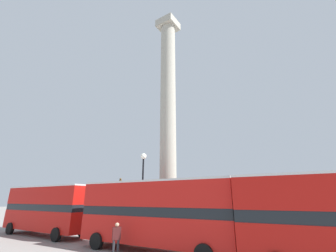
{
  "coord_description": "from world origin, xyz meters",
  "views": [
    {
      "loc": [
        12.18,
        -18.28,
        3.11
      ],
      "look_at": [
        0.0,
        0.0,
        10.25
      ],
      "focal_mm": 24.0,
      "sensor_mm": 36.0,
      "label": 1
    }
  ],
  "objects_px": {
    "bus_a": "(48,208)",
    "street_lamp": "(143,184)",
    "bus_b": "(156,211)",
    "pedestrian_near_lamp": "(116,237)",
    "equestrian_statue": "(119,212)",
    "monument_column": "(168,154)"
  },
  "relations": [
    {
      "from": "bus_a",
      "to": "street_lamp",
      "type": "bearing_deg",
      "value": 14.31
    },
    {
      "from": "bus_a",
      "to": "equestrian_statue",
      "type": "xyz_separation_m",
      "value": [
        -0.62,
        9.5,
        -0.83
      ]
    },
    {
      "from": "monument_column",
      "to": "bus_b",
      "type": "bearing_deg",
      "value": -63.27
    },
    {
      "from": "street_lamp",
      "to": "pedestrian_near_lamp",
      "type": "bearing_deg",
      "value": -66.82
    },
    {
      "from": "bus_b",
      "to": "equestrian_statue",
      "type": "height_order",
      "value": "equestrian_statue"
    },
    {
      "from": "equestrian_statue",
      "to": "pedestrian_near_lamp",
      "type": "bearing_deg",
      "value": -25.84
    },
    {
      "from": "street_lamp",
      "to": "bus_a",
      "type": "bearing_deg",
      "value": -163.79
    },
    {
      "from": "pedestrian_near_lamp",
      "to": "street_lamp",
      "type": "bearing_deg",
      "value": -122.86
    },
    {
      "from": "bus_a",
      "to": "bus_b",
      "type": "bearing_deg",
      "value": -0.47
    },
    {
      "from": "bus_b",
      "to": "bus_a",
      "type": "bearing_deg",
      "value": 177.87
    },
    {
      "from": "equestrian_statue",
      "to": "pedestrian_near_lamp",
      "type": "distance_m",
      "value": 16.15
    },
    {
      "from": "monument_column",
      "to": "bus_a",
      "type": "distance_m",
      "value": 12.02
    },
    {
      "from": "street_lamp",
      "to": "equestrian_statue",
      "type": "bearing_deg",
      "value": 144.13
    },
    {
      "from": "monument_column",
      "to": "bus_b",
      "type": "xyz_separation_m",
      "value": [
        2.97,
        -5.9,
        -4.93
      ]
    },
    {
      "from": "bus_b",
      "to": "pedestrian_near_lamp",
      "type": "relative_size",
      "value": 6.04
    },
    {
      "from": "equestrian_statue",
      "to": "pedestrian_near_lamp",
      "type": "xyz_separation_m",
      "value": [
        11.46,
        -11.37,
        -0.51
      ]
    },
    {
      "from": "monument_column",
      "to": "bus_a",
      "type": "bearing_deg",
      "value": -145.55
    },
    {
      "from": "pedestrian_near_lamp",
      "to": "bus_a",
      "type": "bearing_deg",
      "value": -65.82
    },
    {
      "from": "bus_a",
      "to": "street_lamp",
      "type": "height_order",
      "value": "street_lamp"
    },
    {
      "from": "bus_a",
      "to": "bus_b",
      "type": "distance_m",
      "value": 12.01
    },
    {
      "from": "equestrian_statue",
      "to": "street_lamp",
      "type": "xyz_separation_m",
      "value": [
        9.55,
        -6.9,
        2.73
      ]
    },
    {
      "from": "monument_column",
      "to": "equestrian_statue",
      "type": "xyz_separation_m",
      "value": [
        -9.66,
        3.3,
        -5.76
      ]
    }
  ]
}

